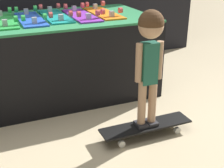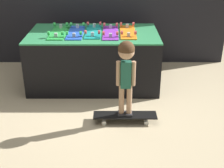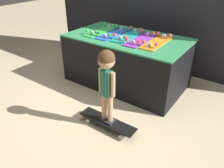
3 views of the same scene
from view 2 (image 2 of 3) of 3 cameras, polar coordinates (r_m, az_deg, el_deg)
ground_plane at (r=4.09m, az=-3.76°, el=-3.44°), size 16.00×16.00×0.00m
display_rack at (r=4.49m, az=-3.45°, el=4.65°), size 1.79×1.01×0.76m
skateboard_green_on_rack at (r=4.40m, az=-9.89°, el=9.36°), size 0.21×0.68×0.09m
skateboard_blue_on_rack at (r=4.37m, az=-6.76°, el=9.44°), size 0.21×0.68×0.09m
skateboard_teal_on_rack at (r=4.39m, az=-3.57°, el=9.63°), size 0.21×0.68×0.09m
skateboard_purple_on_rack at (r=4.33m, az=-0.41°, el=9.46°), size 0.21×0.68×0.09m
skateboard_orange_on_rack at (r=4.36m, az=2.77°, el=9.57°), size 0.21×0.68×0.09m
skateboard_on_floor at (r=3.65m, az=2.27°, el=-5.85°), size 0.74×0.18×0.09m
child at (r=3.37m, az=2.45°, el=3.52°), size 0.21×0.18×0.89m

